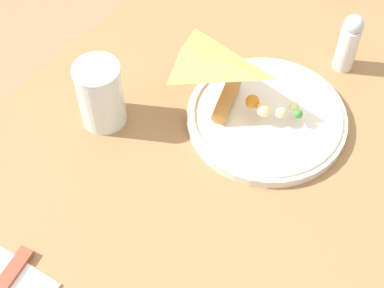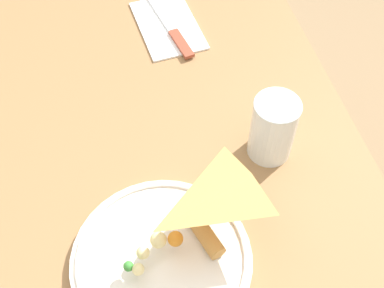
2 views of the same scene
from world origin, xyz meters
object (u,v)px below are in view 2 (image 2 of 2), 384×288
object	(u,v)px
milk_glass	(272,131)
butter_knife	(170,27)
dining_table	(159,258)
napkin_folded	(168,25)
plate_pizza	(160,258)

from	to	relation	value
milk_glass	butter_knife	xyz separation A→B (m)	(0.33, 0.10, -0.04)
dining_table	napkin_folded	bearing A→B (deg)	-13.48
plate_pizza	napkin_folded	distance (m)	0.50
plate_pizza	butter_knife	bearing A→B (deg)	-12.89
napkin_folded	butter_knife	bearing A→B (deg)	-168.07
plate_pizza	milk_glass	size ratio (longest dim) A/B	2.21
plate_pizza	butter_knife	world-z (taller)	plate_pizza
dining_table	butter_knife	world-z (taller)	butter_knife
milk_glass	plate_pizza	bearing A→B (deg)	126.01
dining_table	milk_glass	xyz separation A→B (m)	(0.10, -0.21, 0.15)
butter_knife	plate_pizza	bearing A→B (deg)	155.18
dining_table	milk_glass	distance (m)	0.28
dining_table	butter_knife	size ratio (longest dim) A/B	5.65
plate_pizza	milk_glass	world-z (taller)	milk_glass
dining_table	milk_glass	bearing A→B (deg)	-63.86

